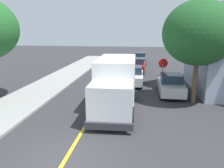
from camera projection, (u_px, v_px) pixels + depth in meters
The scene contains 9 objects.
ground_plane at pixel (65, 161), 8.93m from camera, with size 120.00×120.00×0.00m, color #303033.
centre_line_yellow at pixel (105, 92), 18.56m from camera, with size 0.16×56.00×0.01m, color gold.
box_truck at pixel (116, 82), 14.51m from camera, with size 2.59×7.24×3.20m.
parked_car_near at pixel (133, 76), 21.16m from camera, with size 1.83×4.41×1.67m.
parked_car_mid at pixel (137, 66), 27.16m from camera, with size 1.95×4.46×1.67m.
parked_car_far at pixel (140, 59), 33.58m from camera, with size 1.88×4.43×1.67m.
parked_van_across at pixel (171, 85), 17.84m from camera, with size 1.83×4.41×1.67m.
stop_sign at pixel (163, 68), 19.20m from camera, with size 0.80×0.10×2.65m.
street_tree_far_side at pixel (199, 33), 14.90m from camera, with size 4.76×4.76×6.94m.
Camera 1 is at (2.90, -7.65, 5.05)m, focal length 36.46 mm.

